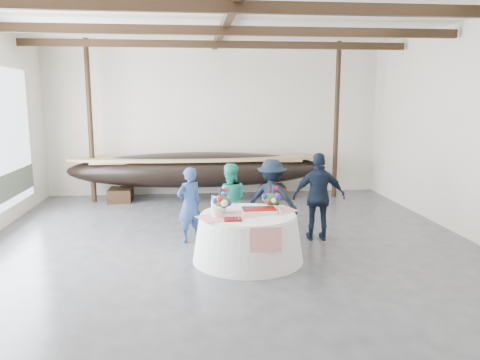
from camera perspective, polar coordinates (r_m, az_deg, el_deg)
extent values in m
cube|color=#3D3D42|center=(8.78, -0.92, -9.41)|extent=(10.00, 12.00, 0.01)
cube|color=silver|center=(14.29, -3.07, 7.31)|extent=(10.00, 0.02, 4.50)
cube|color=silver|center=(2.46, 11.36, -6.06)|extent=(10.00, 0.02, 4.50)
cube|color=white|center=(8.43, -1.01, 20.80)|extent=(10.00, 12.00, 0.01)
cube|color=black|center=(7.41, -0.29, 20.35)|extent=(9.80, 0.12, 0.18)
cube|color=black|center=(9.87, -1.79, 17.75)|extent=(9.80, 0.12, 0.18)
cube|color=black|center=(12.34, -2.67, 16.19)|extent=(9.80, 0.12, 0.18)
cube|color=black|center=(8.41, -1.00, 20.00)|extent=(0.15, 11.76, 0.15)
cylinder|color=black|center=(13.66, -17.80, 6.73)|extent=(0.14, 0.14, 4.50)
cylinder|color=black|center=(14.02, 11.68, 7.07)|extent=(0.14, 0.14, 4.50)
cube|color=black|center=(13.78, -14.34, -1.75)|extent=(0.64, 0.83, 0.37)
cube|color=black|center=(13.84, 4.09, -1.42)|extent=(0.64, 0.83, 0.37)
ellipsoid|color=black|center=(13.51, -5.15, 1.27)|extent=(7.37, 1.47, 1.01)
cube|color=#9E7A4C|center=(13.47, -5.17, 2.43)|extent=(5.90, 0.97, 0.06)
cone|color=white|center=(8.55, 0.98, -7.03)|extent=(2.01, 2.01, 0.83)
cylinder|color=white|center=(8.44, 0.99, -4.26)|extent=(1.71, 1.71, 0.04)
cube|color=red|center=(8.43, 0.99, -4.11)|extent=(1.93, 1.21, 0.01)
cube|color=white|center=(8.49, 2.32, -3.79)|extent=(0.60, 0.40, 0.07)
cylinder|color=white|center=(8.22, -2.85, -3.93)|extent=(0.18, 0.18, 0.16)
cylinder|color=white|center=(8.67, -2.95, -3.07)|extent=(0.18, 0.18, 0.20)
cube|color=#65090B|center=(7.99, -0.89, -4.81)|extent=(0.30, 0.24, 0.03)
cone|color=silver|center=(8.39, 4.98, -3.82)|extent=(0.09, 0.09, 0.12)
imported|color=navy|center=(9.60, -6.20, -3.00)|extent=(0.67, 0.61, 1.54)
imported|color=#21AE8E|center=(9.75, -1.31, -2.59)|extent=(0.78, 0.61, 1.59)
imported|color=black|center=(9.75, 3.90, -2.35)|extent=(1.23, 0.96, 1.67)
imported|color=black|center=(9.75, 9.60, -2.03)|extent=(1.11, 0.56, 1.82)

